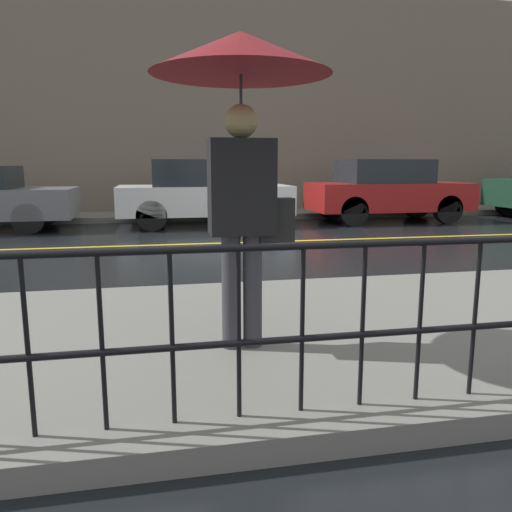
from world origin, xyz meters
The scene contains 8 objects.
ground_plane centered at (0.00, 0.00, 0.00)m, with size 80.00×80.00×0.00m, color black.
sidewalk_near centered at (0.00, -5.28, 0.07)m, with size 28.00×3.17×0.14m.
sidewalk_far centered at (0.00, 4.54, 0.07)m, with size 28.00×1.68×0.14m.
lane_marking centered at (0.00, 0.00, 0.00)m, with size 25.20×0.12×0.01m.
building_storefront centered at (0.00, 5.52, 3.14)m, with size 28.00×0.30×6.27m.
pedestrian centered at (-1.76, -5.64, 1.86)m, with size 1.17×1.17×2.09m.
car_white centered at (-1.25, 2.77, 0.77)m, with size 3.96×1.72×1.53m.
car_red centered at (3.36, 2.77, 0.78)m, with size 3.93×1.70×1.54m.
Camera 1 is at (-2.32, -8.93, 1.40)m, focal length 35.00 mm.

